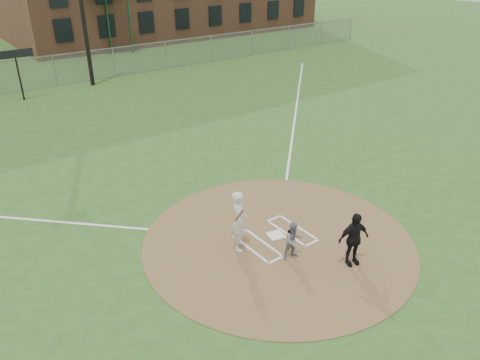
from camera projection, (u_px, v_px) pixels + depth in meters
ground at (278, 240)px, 14.57m from camera, size 140.00×140.00×0.00m
dirt_circle at (278, 240)px, 14.56m from camera, size 8.40×8.40×0.02m
home_plate at (276, 235)px, 14.76m from camera, size 0.58×0.58×0.03m
foul_line_first at (296, 112)px, 25.80m from camera, size 17.04×17.04×0.01m
catcher at (294, 240)px, 13.49m from camera, size 0.65×0.56×1.18m
umpire at (354, 239)px, 13.14m from camera, size 1.04×0.65×1.64m
batters_boxes at (275, 238)px, 14.66m from camera, size 2.08×1.88×0.01m
batter_at_plate at (239, 221)px, 13.76m from camera, size 0.80×1.11×1.91m
outfield_fence at (55, 71)px, 29.91m from camera, size 56.08×0.08×2.03m
scoreboard_sign at (16, 59)px, 26.68m from camera, size 2.00×0.10×2.93m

